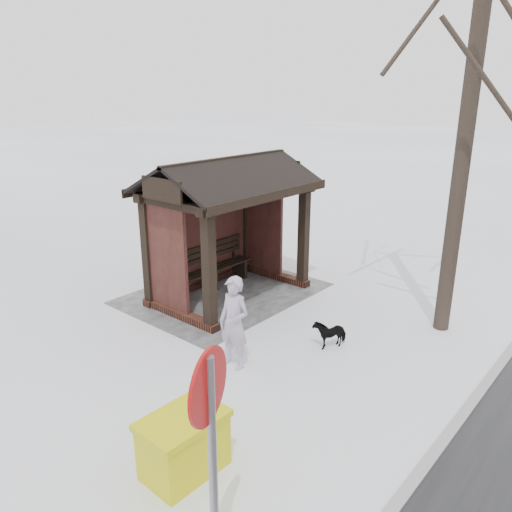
{
  "coord_description": "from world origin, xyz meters",
  "views": [
    {
      "loc": [
        7.49,
        7.16,
        4.37
      ],
      "look_at": [
        0.05,
        0.8,
        1.13
      ],
      "focal_mm": 35.0,
      "sensor_mm": 36.0,
      "label": 1
    }
  ],
  "objects_px": {
    "pedestrian": "(234,323)",
    "dog": "(330,333)",
    "road_sign": "(210,430)",
    "bus_shelter": "(223,200)",
    "grit_bin": "(184,444)"
  },
  "relations": [
    {
      "from": "pedestrian",
      "to": "dog",
      "type": "relative_size",
      "value": 2.59
    },
    {
      "from": "road_sign",
      "to": "bus_shelter",
      "type": "bearing_deg",
      "value": -157.36
    },
    {
      "from": "pedestrian",
      "to": "dog",
      "type": "distance_m",
      "value": 1.89
    },
    {
      "from": "bus_shelter",
      "to": "dog",
      "type": "distance_m",
      "value": 3.68
    },
    {
      "from": "pedestrian",
      "to": "road_sign",
      "type": "bearing_deg",
      "value": -51.31
    },
    {
      "from": "dog",
      "to": "grit_bin",
      "type": "relative_size",
      "value": 0.6
    },
    {
      "from": "dog",
      "to": "road_sign",
      "type": "relative_size",
      "value": 0.24
    },
    {
      "from": "pedestrian",
      "to": "grit_bin",
      "type": "bearing_deg",
      "value": -62.75
    },
    {
      "from": "pedestrian",
      "to": "bus_shelter",
      "type": "bearing_deg",
      "value": 135.04
    },
    {
      "from": "bus_shelter",
      "to": "pedestrian",
      "type": "bearing_deg",
      "value": 46.75
    },
    {
      "from": "grit_bin",
      "to": "road_sign",
      "type": "distance_m",
      "value": 2.17
    },
    {
      "from": "bus_shelter",
      "to": "road_sign",
      "type": "bearing_deg",
      "value": 43.18
    },
    {
      "from": "dog",
      "to": "grit_bin",
      "type": "xyz_separation_m",
      "value": [
        3.8,
        0.38,
        0.13
      ]
    },
    {
      "from": "grit_bin",
      "to": "bus_shelter",
      "type": "bearing_deg",
      "value": -139.91
    },
    {
      "from": "bus_shelter",
      "to": "road_sign",
      "type": "xyz_separation_m",
      "value": [
        5.2,
        4.88,
        -0.36
      ]
    }
  ]
}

